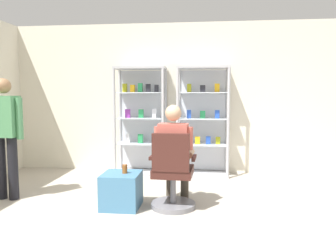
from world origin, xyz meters
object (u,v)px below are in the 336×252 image
(office_chair, at_px, (173,178))
(storage_crate, at_px, (121,190))
(display_cabinet_right, at_px, (203,121))
(display_cabinet_left, at_px, (141,120))
(seated_shopkeeper, at_px, (174,150))
(tea_glass, at_px, (125,169))
(standing_customer, at_px, (5,131))

(office_chair, relative_size, storage_crate, 2.01)
(display_cabinet_right, bearing_deg, display_cabinet_left, -179.97)
(display_cabinet_right, relative_size, storage_crate, 3.98)
(seated_shopkeeper, bearing_deg, storage_crate, -165.40)
(tea_glass, bearing_deg, display_cabinet_right, 62.69)
(standing_customer, bearing_deg, display_cabinet_left, 48.12)
(standing_customer, bearing_deg, tea_glass, -5.20)
(seated_shopkeeper, height_order, standing_customer, standing_customer)
(display_cabinet_left, xyz_separation_m, tea_glass, (0.15, -1.85, -0.48))
(display_cabinet_right, bearing_deg, office_chair, -100.92)
(office_chair, height_order, storage_crate, office_chair)
(display_cabinet_right, bearing_deg, tea_glass, -117.31)
(office_chair, bearing_deg, tea_glass, -179.30)
(display_cabinet_left, height_order, display_cabinet_right, same)
(storage_crate, xyz_separation_m, tea_glass, (0.05, -0.00, 0.27))
(tea_glass, bearing_deg, seated_shopkeeper, 15.69)
(office_chair, xyz_separation_m, standing_customer, (-2.26, 0.14, 0.54))
(storage_crate, distance_m, standing_customer, 1.78)
(seated_shopkeeper, relative_size, storage_crate, 2.70)
(display_cabinet_left, bearing_deg, display_cabinet_right, 0.03)
(tea_glass, bearing_deg, storage_crate, 179.58)
(display_cabinet_right, relative_size, office_chair, 1.98)
(display_cabinet_left, height_order, office_chair, display_cabinet_left)
(storage_crate, bearing_deg, office_chair, 0.62)
(display_cabinet_left, distance_m, tea_glass, 1.91)
(seated_shopkeeper, distance_m, tea_glass, 0.67)
(tea_glass, bearing_deg, standing_customer, 174.80)
(standing_customer, bearing_deg, seated_shopkeeper, 0.47)
(display_cabinet_left, distance_m, storage_crate, 1.99)
(office_chair, height_order, standing_customer, standing_customer)
(display_cabinet_left, xyz_separation_m, storage_crate, (0.10, -1.85, -0.75))
(display_cabinet_right, xyz_separation_m, standing_customer, (-2.62, -1.69, -0.03))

